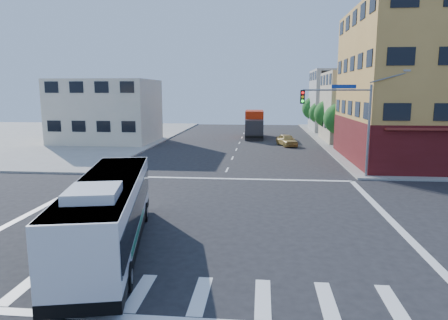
# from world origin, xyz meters

# --- Properties ---
(ground) EXTENTS (120.00, 120.00, 0.00)m
(ground) POSITION_xyz_m (0.00, 0.00, 0.00)
(ground) COLOR black
(ground) RESTS_ON ground
(sidewalk_nw) EXTENTS (50.00, 50.00, 0.15)m
(sidewalk_nw) POSITION_xyz_m (-35.00, 35.00, 0.07)
(sidewalk_nw) COLOR gray
(sidewalk_nw) RESTS_ON ground
(building_east_near) EXTENTS (12.06, 10.06, 9.00)m
(building_east_near) POSITION_xyz_m (16.98, 33.98, 4.51)
(building_east_near) COLOR #C0B193
(building_east_near) RESTS_ON ground
(building_east_far) EXTENTS (12.06, 10.06, 10.00)m
(building_east_far) POSITION_xyz_m (16.98, 47.98, 5.01)
(building_east_far) COLOR #A9A9A4
(building_east_far) RESTS_ON ground
(building_west) EXTENTS (12.06, 10.06, 8.00)m
(building_west) POSITION_xyz_m (-17.02, 29.98, 4.01)
(building_west) COLOR beige
(building_west) RESTS_ON ground
(signal_mast_ne) EXTENTS (7.91, 1.13, 8.07)m
(signal_mast_ne) POSITION_xyz_m (9.08, 10.62, 4.98)
(signal_mast_ne) COLOR slate
(signal_mast_ne) RESTS_ON ground
(street_tree_a) EXTENTS (3.60, 3.60, 5.53)m
(street_tree_a) POSITION_xyz_m (11.90, 27.92, 3.59)
(street_tree_a) COLOR #3A2815
(street_tree_a) RESTS_ON ground
(street_tree_b) EXTENTS (3.80, 3.80, 5.79)m
(street_tree_b) POSITION_xyz_m (11.90, 35.92, 3.75)
(street_tree_b) COLOR #3A2815
(street_tree_b) RESTS_ON ground
(street_tree_c) EXTENTS (3.40, 3.40, 5.29)m
(street_tree_c) POSITION_xyz_m (11.90, 43.92, 3.46)
(street_tree_c) COLOR #3A2815
(street_tree_c) RESTS_ON ground
(street_tree_d) EXTENTS (4.00, 4.00, 6.03)m
(street_tree_d) POSITION_xyz_m (11.90, 51.92, 3.88)
(street_tree_d) COLOR #3A2815
(street_tree_d) RESTS_ON ground
(transit_bus) EXTENTS (4.71, 11.44, 3.31)m
(transit_bus) POSITION_xyz_m (-3.27, -4.65, 1.62)
(transit_bus) COLOR black
(transit_bus) RESTS_ON ground
(box_truck) EXTENTS (2.69, 8.51, 3.80)m
(box_truck) POSITION_xyz_m (1.74, 37.19, 1.84)
(box_truck) COLOR black
(box_truck) RESTS_ON ground
(parked_car) EXTENTS (2.75, 4.43, 1.41)m
(parked_car) POSITION_xyz_m (5.87, 28.76, 0.70)
(parked_car) COLOR tan
(parked_car) RESTS_ON ground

